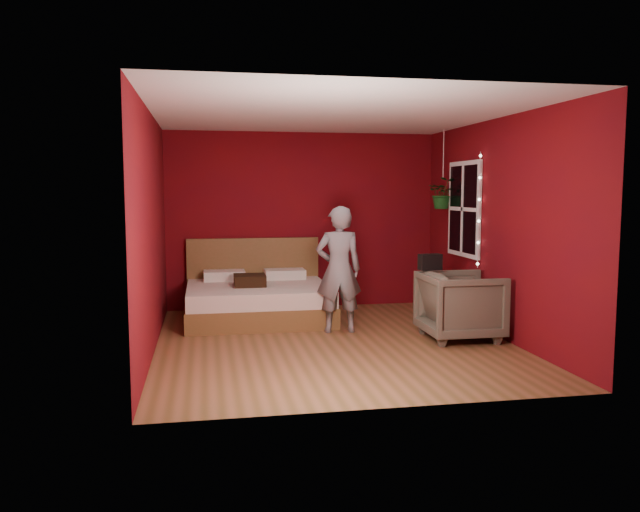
{
  "coord_description": "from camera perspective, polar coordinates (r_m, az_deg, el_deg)",
  "views": [
    {
      "loc": [
        -1.44,
        -6.93,
        1.74
      ],
      "look_at": [
        -0.08,
        0.4,
        0.96
      ],
      "focal_mm": 35.0,
      "sensor_mm": 36.0,
      "label": 1
    }
  ],
  "objects": [
    {
      "name": "floor",
      "position": [
        7.29,
        1.19,
        -7.85
      ],
      "size": [
        4.5,
        4.5,
        0.0
      ],
      "primitive_type": "plane",
      "color": "brown",
      "rests_on": "ground"
    },
    {
      "name": "room_walls",
      "position": [
        7.08,
        1.22,
        5.47
      ],
      "size": [
        4.04,
        4.54,
        2.62
      ],
      "color": "#640A0D",
      "rests_on": "ground"
    },
    {
      "name": "window",
      "position": [
        8.54,
        13.01,
        4.2
      ],
      "size": [
        0.05,
        0.97,
        1.27
      ],
      "color": "white",
      "rests_on": "room_walls"
    },
    {
      "name": "fairy_lights",
      "position": [
        8.05,
        14.34,
        4.07
      ],
      "size": [
        0.04,
        0.04,
        1.45
      ],
      "color": "silver",
      "rests_on": "room_walls"
    },
    {
      "name": "bed",
      "position": [
        8.56,
        -5.72,
        -3.92
      ],
      "size": [
        1.92,
        1.63,
        1.05
      ],
      "color": "brown",
      "rests_on": "ground"
    },
    {
      "name": "person",
      "position": [
        7.66,
        1.72,
        -1.24
      ],
      "size": [
        0.59,
        0.4,
        1.56
      ],
      "primitive_type": "imported",
      "rotation": [
        0.0,
        0.0,
        3.09
      ],
      "color": "slate",
      "rests_on": "ground"
    },
    {
      "name": "armchair",
      "position": [
        7.53,
        12.71,
        -4.45
      ],
      "size": [
        0.89,
        0.86,
        0.8
      ],
      "primitive_type": "imported",
      "rotation": [
        0.0,
        0.0,
        1.56
      ],
      "color": "#5C5849",
      "rests_on": "ground"
    },
    {
      "name": "handbag",
      "position": [
        7.6,
        10.03,
        -0.53
      ],
      "size": [
        0.28,
        0.16,
        0.19
      ],
      "primitive_type": "cube",
      "rotation": [
        0.0,
        0.0,
        0.09
      ],
      "color": "black",
      "rests_on": "armchair"
    },
    {
      "name": "throw_pillow",
      "position": [
        8.37,
        -6.44,
        -2.22
      ],
      "size": [
        0.42,
        0.42,
        0.15
      ],
      "primitive_type": "cube",
      "rotation": [
        0.0,
        0.0,
        -0.02
      ],
      "color": "black",
      "rests_on": "bed"
    },
    {
      "name": "hanging_plant",
      "position": [
        9.01,
        11.15,
        5.66
      ],
      "size": [
        0.49,
        0.45,
        1.11
      ],
      "color": "silver",
      "rests_on": "room_walls"
    }
  ]
}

